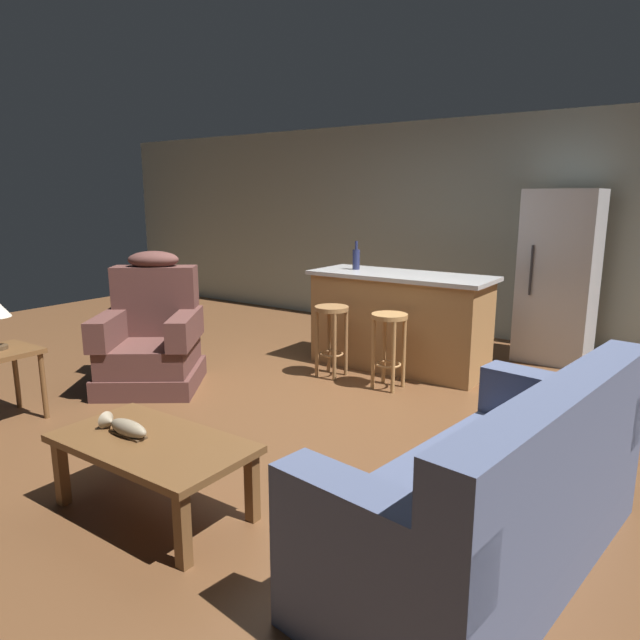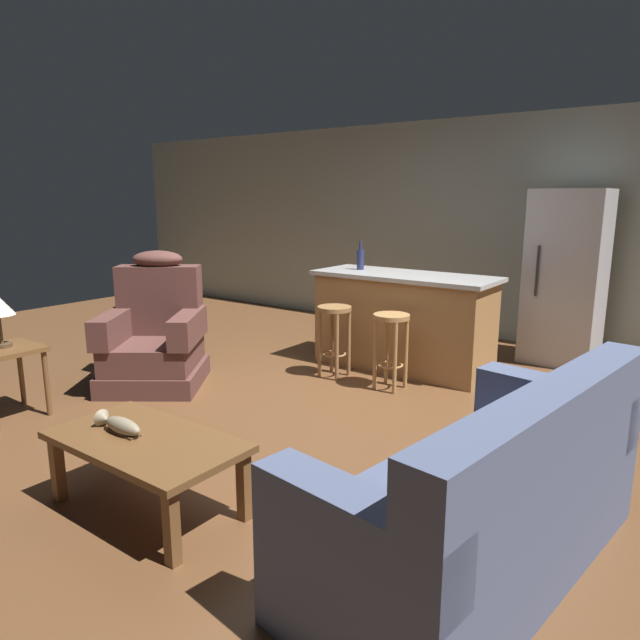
{
  "view_description": "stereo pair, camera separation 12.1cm",
  "coord_description": "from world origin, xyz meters",
  "px_view_note": "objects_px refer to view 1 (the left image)",
  "views": [
    {
      "loc": [
        2.51,
        -3.64,
        1.69
      ],
      "look_at": [
        0.05,
        -0.1,
        0.75
      ],
      "focal_mm": 32.0,
      "sensor_mm": 36.0,
      "label": 1
    },
    {
      "loc": [
        2.61,
        -3.57,
        1.69
      ],
      "look_at": [
        0.05,
        -0.1,
        0.75
      ],
      "focal_mm": 32.0,
      "sensor_mm": 36.0,
      "label": 2
    }
  ],
  "objects_px": {
    "bar_stool_left": "(332,328)",
    "refrigerator": "(559,276)",
    "kitchen_island": "(399,321)",
    "recliner_near_lamp": "(152,339)",
    "end_table": "(1,363)",
    "couch": "(497,499)",
    "coffee_table": "(152,450)",
    "bottle_tall_green": "(356,259)",
    "fish_figurine": "(125,427)",
    "bar_stool_right": "(389,337)"
  },
  "relations": [
    {
      "from": "couch",
      "to": "recliner_near_lamp",
      "type": "xyz_separation_m",
      "value": [
        -3.41,
        0.84,
        0.08
      ]
    },
    {
      "from": "kitchen_island",
      "to": "refrigerator",
      "type": "distance_m",
      "value": 1.75
    },
    {
      "from": "bar_stool_right",
      "to": "couch",
      "type": "bearing_deg",
      "value": -50.85
    },
    {
      "from": "recliner_near_lamp",
      "to": "refrigerator",
      "type": "relative_size",
      "value": 0.68
    },
    {
      "from": "recliner_near_lamp",
      "to": "bar_stool_left",
      "type": "height_order",
      "value": "recliner_near_lamp"
    },
    {
      "from": "kitchen_island",
      "to": "recliner_near_lamp",
      "type": "bearing_deg",
      "value": -132.02
    },
    {
      "from": "couch",
      "to": "bottle_tall_green",
      "type": "height_order",
      "value": "bottle_tall_green"
    },
    {
      "from": "kitchen_island",
      "to": "bottle_tall_green",
      "type": "relative_size",
      "value": 6.18
    },
    {
      "from": "end_table",
      "to": "kitchen_island",
      "type": "bearing_deg",
      "value": 58.57
    },
    {
      "from": "bar_stool_left",
      "to": "refrigerator",
      "type": "relative_size",
      "value": 0.39
    },
    {
      "from": "refrigerator",
      "to": "bottle_tall_green",
      "type": "height_order",
      "value": "refrigerator"
    },
    {
      "from": "fish_figurine",
      "to": "coffee_table",
      "type": "bearing_deg",
      "value": 11.57
    },
    {
      "from": "kitchen_island",
      "to": "bar_stool_left",
      "type": "relative_size",
      "value": 2.65
    },
    {
      "from": "couch",
      "to": "end_table",
      "type": "distance_m",
      "value": 3.67
    },
    {
      "from": "end_table",
      "to": "bar_stool_right",
      "type": "height_order",
      "value": "bar_stool_right"
    },
    {
      "from": "fish_figurine",
      "to": "kitchen_island",
      "type": "relative_size",
      "value": 0.19
    },
    {
      "from": "recliner_near_lamp",
      "to": "end_table",
      "type": "distance_m",
      "value": 1.24
    },
    {
      "from": "couch",
      "to": "bar_stool_right",
      "type": "xyz_separation_m",
      "value": [
        -1.6,
        1.97,
        0.13
      ]
    },
    {
      "from": "end_table",
      "to": "refrigerator",
      "type": "distance_m",
      "value": 5.18
    },
    {
      "from": "bar_stool_right",
      "to": "recliner_near_lamp",
      "type": "bearing_deg",
      "value": -147.96
    },
    {
      "from": "coffee_table",
      "to": "bar_stool_left",
      "type": "bearing_deg",
      "value": 102.13
    },
    {
      "from": "refrigerator",
      "to": "bottle_tall_green",
      "type": "xyz_separation_m",
      "value": [
        -1.73,
        -1.18,
        0.18
      ]
    },
    {
      "from": "kitchen_island",
      "to": "bar_stool_left",
      "type": "bearing_deg",
      "value": -121.71
    },
    {
      "from": "recliner_near_lamp",
      "to": "end_table",
      "type": "relative_size",
      "value": 2.14
    },
    {
      "from": "couch",
      "to": "refrigerator",
      "type": "relative_size",
      "value": 1.13
    },
    {
      "from": "end_table",
      "to": "couch",
      "type": "bearing_deg",
      "value": 5.98
    },
    {
      "from": "bar_stool_left",
      "to": "refrigerator",
      "type": "height_order",
      "value": "refrigerator"
    },
    {
      "from": "end_table",
      "to": "bar_stool_left",
      "type": "height_order",
      "value": "bar_stool_left"
    },
    {
      "from": "end_table",
      "to": "kitchen_island",
      "type": "distance_m",
      "value": 3.49
    },
    {
      "from": "coffee_table",
      "to": "bar_stool_right",
      "type": "height_order",
      "value": "bar_stool_right"
    },
    {
      "from": "refrigerator",
      "to": "bottle_tall_green",
      "type": "bearing_deg",
      "value": -145.73
    },
    {
      "from": "fish_figurine",
      "to": "bottle_tall_green",
      "type": "relative_size",
      "value": 1.17
    },
    {
      "from": "recliner_near_lamp",
      "to": "bar_stool_right",
      "type": "relative_size",
      "value": 1.76
    },
    {
      "from": "bar_stool_left",
      "to": "fish_figurine",
      "type": "bearing_deg",
      "value": -81.79
    },
    {
      "from": "end_table",
      "to": "bottle_tall_green",
      "type": "distance_m",
      "value": 3.32
    },
    {
      "from": "coffee_table",
      "to": "refrigerator",
      "type": "bearing_deg",
      "value": 76.57
    },
    {
      "from": "coffee_table",
      "to": "kitchen_island",
      "type": "height_order",
      "value": "kitchen_island"
    },
    {
      "from": "fish_figurine",
      "to": "couch",
      "type": "bearing_deg",
      "value": 18.66
    },
    {
      "from": "coffee_table",
      "to": "bar_stool_right",
      "type": "bearing_deg",
      "value": 88.61
    },
    {
      "from": "coffee_table",
      "to": "fish_figurine",
      "type": "bearing_deg",
      "value": -168.43
    },
    {
      "from": "fish_figurine",
      "to": "refrigerator",
      "type": "xyz_separation_m",
      "value": [
        1.22,
        4.42,
        0.42
      ]
    },
    {
      "from": "bottle_tall_green",
      "to": "coffee_table",
      "type": "bearing_deg",
      "value": -77.99
    },
    {
      "from": "end_table",
      "to": "refrigerator",
      "type": "height_order",
      "value": "refrigerator"
    },
    {
      "from": "bottle_tall_green",
      "to": "recliner_near_lamp",
      "type": "bearing_deg",
      "value": -120.83
    },
    {
      "from": "couch",
      "to": "bar_stool_right",
      "type": "height_order",
      "value": "couch"
    },
    {
      "from": "recliner_near_lamp",
      "to": "bar_stool_right",
      "type": "height_order",
      "value": "recliner_near_lamp"
    },
    {
      "from": "couch",
      "to": "bar_stool_left",
      "type": "xyz_separation_m",
      "value": [
        -2.21,
        1.97,
        0.13
      ]
    },
    {
      "from": "bar_stool_left",
      "to": "bottle_tall_green",
      "type": "relative_size",
      "value": 2.33
    },
    {
      "from": "coffee_table",
      "to": "kitchen_island",
      "type": "xyz_separation_m",
      "value": [
        -0.16,
        3.18,
        0.11
      ]
    },
    {
      "from": "bottle_tall_green",
      "to": "bar_stool_left",
      "type": "bearing_deg",
      "value": -78.45
    }
  ]
}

